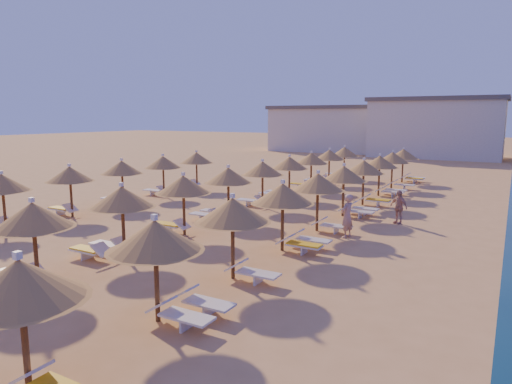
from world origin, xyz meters
The scene contains 8 objects.
ground centered at (0.00, 0.00, 0.00)m, with size 220.00×220.00×0.00m, color tan.
hotel_blocks centered at (3.36, 45.84, 3.70)m, with size 48.50×11.40×8.10m.
parasol_row_east centered at (2.71, 3.04, 2.12)m, with size 2.39×36.97×2.69m.
parasol_row_west centered at (-1.94, 3.04, 2.12)m, with size 2.39×36.97×2.69m.
parasol_row_inland centered at (-9.04, 1.31, 2.12)m, with size 2.39×19.68×2.69m.
loungers centered at (-1.15, 2.75, 0.34)m, with size 14.88×36.05×0.66m.
beachgoer_a centered at (4.22, 2.58, 0.92)m, with size 0.67×0.44×1.84m, color tan.
beachgoer_c centered at (5.52, 6.22, 0.80)m, with size 0.94×0.39×1.60m, color tan.
Camera 1 is at (10.04, -15.35, 4.99)m, focal length 32.00 mm.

